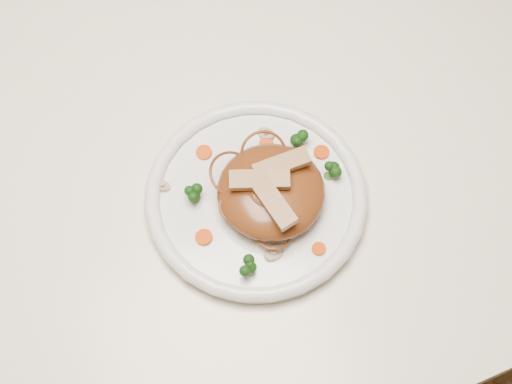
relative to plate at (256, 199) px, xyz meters
name	(u,v)px	position (x,y,z in m)	size (l,w,h in m)	color
ground	(218,324)	(-0.06, 0.08, -0.76)	(4.00, 4.00, 0.00)	brown
table	(197,203)	(-0.06, 0.08, -0.11)	(1.20, 0.80, 0.75)	white
plate	(256,199)	(0.00, 0.00, 0.00)	(0.29, 0.29, 0.02)	white
noodle_mound	(271,191)	(0.02, -0.01, 0.03)	(0.14, 0.14, 0.05)	brown
chicken_a	(282,164)	(0.04, 0.01, 0.06)	(0.07, 0.02, 0.01)	#9C7D49
chicken_b	(260,180)	(0.00, 0.00, 0.06)	(0.08, 0.02, 0.01)	#9C7D49
chicken_c	(273,202)	(0.01, -0.04, 0.06)	(0.08, 0.02, 0.01)	#9C7D49
broccoli_0	(299,139)	(0.08, 0.05, 0.03)	(0.03, 0.03, 0.03)	#10410D
broccoli_1	(194,193)	(-0.07, 0.03, 0.02)	(0.03, 0.03, 0.03)	#10410D
broccoli_2	(245,266)	(-0.05, -0.09, 0.02)	(0.03, 0.03, 0.03)	#10410D
broccoli_3	(330,171)	(0.10, -0.01, 0.02)	(0.03, 0.03, 0.03)	#10410D
carrot_0	(266,143)	(0.04, 0.07, 0.01)	(0.02, 0.02, 0.01)	#EF4C08
carrot_1	(204,237)	(-0.08, -0.03, 0.01)	(0.02, 0.02, 0.01)	#EF4C08
carrot_2	(321,152)	(0.11, 0.03, 0.01)	(0.02, 0.02, 0.01)	#EF4C08
carrot_3	(204,152)	(-0.04, 0.09, 0.01)	(0.02, 0.02, 0.01)	#EF4C08
carrot_4	(319,249)	(0.04, -0.10, 0.01)	(0.02, 0.02, 0.01)	#EF4C08
mushroom_0	(274,253)	(-0.01, -0.08, 0.01)	(0.03, 0.03, 0.01)	beige
mushroom_1	(299,153)	(0.08, 0.04, 0.01)	(0.03, 0.03, 0.01)	beige
mushroom_2	(163,186)	(-0.11, 0.06, 0.01)	(0.02, 0.02, 0.01)	beige
mushroom_3	(266,134)	(0.05, 0.08, 0.01)	(0.03, 0.03, 0.01)	beige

